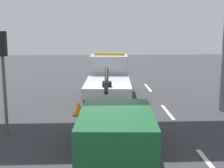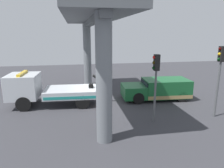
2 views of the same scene
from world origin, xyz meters
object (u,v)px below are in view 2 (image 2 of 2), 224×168
object	(u,v)px
tow_truck_white	(44,89)
traffic_light_near	(220,66)
traffic_cone_orange	(103,105)
traffic_light_far	(156,73)
towed_van_green	(159,89)

from	to	relation	value
tow_truck_white	traffic_light_near	world-z (taller)	traffic_light_near
tow_truck_white	traffic_cone_orange	distance (m)	4.36
tow_truck_white	traffic_light_far	size ratio (longest dim) A/B	1.85
towed_van_green	traffic_light_far	world-z (taller)	traffic_light_far
traffic_light_near	towed_van_green	bearing A→B (deg)	-63.50
towed_van_green	traffic_light_far	xyz separation A→B (m)	(1.98, 4.05, 2.11)
tow_truck_white	towed_van_green	distance (m)	8.65
tow_truck_white	towed_van_green	size ratio (longest dim) A/B	1.38
tow_truck_white	traffic_light_near	size ratio (longest dim) A/B	1.68
towed_van_green	traffic_light_near	distance (m)	5.12
traffic_cone_orange	towed_van_green	bearing A→B (deg)	-162.24
traffic_light_near	traffic_light_far	bearing A→B (deg)	0.00
traffic_light_near	traffic_cone_orange	world-z (taller)	traffic_light_near
traffic_light_near	traffic_cone_orange	bearing A→B (deg)	-20.96
traffic_light_far	towed_van_green	bearing A→B (deg)	-116.05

